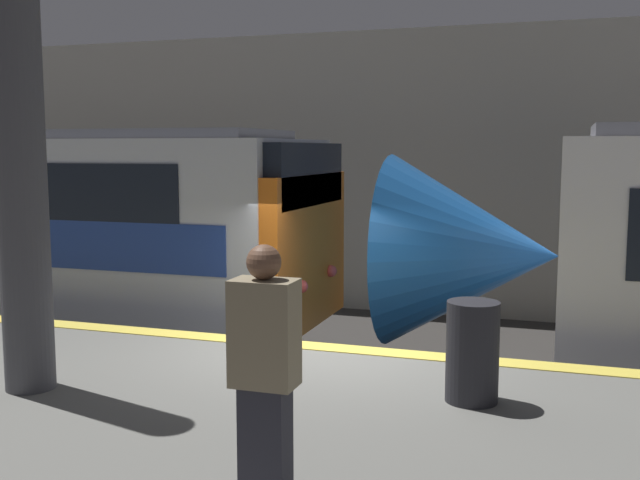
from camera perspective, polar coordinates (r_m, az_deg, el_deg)
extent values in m
plane|color=#33302D|center=(8.56, 0.05, -14.80)|extent=(120.00, 120.00, 0.00)
cube|color=#EAD14C|center=(8.08, -0.28, -8.10)|extent=(40.00, 0.30, 0.01)
cube|color=#B2AD9E|center=(14.41, 8.34, 5.04)|extent=(50.00, 0.15, 5.41)
cylinder|color=#47474C|center=(6.92, -21.80, 4.09)|extent=(0.43, 0.43, 3.64)
cone|color=#195199|center=(10.12, 11.51, -0.95)|extent=(2.20, 2.60, 2.60)
sphere|color=#F2EFCC|center=(10.34, 6.21, -2.98)|extent=(0.20, 0.20, 0.20)
cube|color=orange|center=(10.65, -1.02, -0.86)|extent=(0.25, 2.90, 2.19)
cube|color=black|center=(10.56, -1.03, 5.03)|extent=(0.25, 2.60, 0.87)
sphere|color=#EA4C42|center=(10.04, -1.43, -3.56)|extent=(0.18, 0.18, 0.18)
sphere|color=#EA4C42|center=(11.28, 0.84, -2.38)|extent=(0.18, 0.18, 0.18)
cube|color=#2D2D38|center=(4.61, -4.17, -15.30)|extent=(0.28, 0.20, 0.73)
cube|color=gray|center=(4.39, -4.25, -7.08)|extent=(0.38, 0.24, 0.63)
sphere|color=brown|center=(4.31, -4.30, -1.69)|extent=(0.21, 0.21, 0.21)
cylinder|color=#232328|center=(6.43, 11.53, -8.34)|extent=(0.44, 0.44, 0.85)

